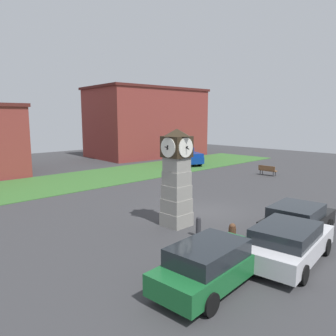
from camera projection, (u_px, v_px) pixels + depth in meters
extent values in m
plane|color=#38383A|center=(205.00, 212.00, 18.11)|extent=(72.46, 72.46, 0.00)
cube|color=gray|center=(176.00, 219.00, 15.86)|extent=(1.18, 1.18, 0.67)
cube|color=gray|center=(177.00, 205.00, 15.76)|extent=(1.13, 1.13, 0.67)
cube|color=gray|center=(177.00, 192.00, 15.66)|extent=(1.07, 1.07, 0.67)
cube|color=gray|center=(177.00, 178.00, 15.56)|extent=(1.02, 1.02, 0.67)
cube|color=gray|center=(177.00, 164.00, 15.45)|extent=(0.96, 0.96, 0.67)
cube|color=#2D2316|center=(177.00, 147.00, 15.32)|extent=(1.11, 1.11, 0.99)
cylinder|color=white|center=(168.00, 146.00, 15.73)|extent=(0.91, 0.04, 0.91)
cube|color=black|center=(168.00, 146.00, 15.75)|extent=(0.06, 0.21, 0.05)
cube|color=black|center=(168.00, 146.00, 15.75)|extent=(0.04, 0.10, 0.34)
cylinder|color=white|center=(186.00, 148.00, 14.92)|extent=(0.91, 0.04, 0.91)
cube|color=black|center=(186.00, 148.00, 14.90)|extent=(0.06, 0.19, 0.16)
cube|color=black|center=(186.00, 148.00, 14.90)|extent=(0.04, 0.33, 0.17)
cylinder|color=white|center=(185.00, 146.00, 15.72)|extent=(0.04, 0.91, 0.91)
cube|color=black|center=(185.00, 146.00, 15.74)|extent=(0.13, 0.06, 0.20)
cube|color=black|center=(185.00, 146.00, 15.74)|extent=(0.21, 0.04, 0.31)
cylinder|color=white|center=(168.00, 148.00, 14.92)|extent=(0.04, 0.91, 0.91)
cube|color=black|center=(168.00, 148.00, 14.90)|extent=(0.06, 0.06, 0.21)
cube|color=black|center=(168.00, 148.00, 14.90)|extent=(0.34, 0.04, 0.12)
pyramid|color=#2D2316|center=(177.00, 132.00, 15.22)|extent=(1.17, 1.17, 0.35)
cylinder|color=#333338|center=(175.00, 219.00, 15.34)|extent=(0.28, 0.28, 0.93)
sphere|color=#333338|center=(175.00, 209.00, 15.26)|extent=(0.25, 0.25, 0.25)
cylinder|color=#333338|center=(198.00, 228.00, 14.38)|extent=(0.23, 0.23, 0.77)
sphere|color=#333338|center=(199.00, 219.00, 14.32)|extent=(0.20, 0.20, 0.20)
cylinder|color=brown|center=(232.00, 236.00, 13.40)|extent=(0.30, 0.30, 0.75)
sphere|color=brown|center=(232.00, 227.00, 13.33)|extent=(0.27, 0.27, 0.27)
cylinder|color=maroon|center=(262.00, 240.00, 12.95)|extent=(0.29, 0.29, 0.76)
sphere|color=maroon|center=(262.00, 230.00, 12.88)|extent=(0.26, 0.26, 0.26)
cube|color=#19602D|center=(214.00, 267.00, 10.18)|extent=(4.60, 2.02, 0.65)
cube|color=#1E2328|center=(208.00, 252.00, 9.84)|extent=(2.57, 1.74, 0.53)
cylinder|color=black|center=(216.00, 254.00, 11.79)|extent=(0.65, 0.26, 0.64)
cylinder|color=black|center=(259.00, 268.00, 10.71)|extent=(0.65, 0.26, 0.64)
cylinder|color=black|center=(164.00, 283.00, 9.73)|extent=(0.65, 0.26, 0.64)
cylinder|color=black|center=(210.00, 304.00, 8.66)|extent=(0.65, 0.26, 0.64)
cube|color=silver|center=(289.00, 245.00, 11.92)|extent=(4.79, 2.51, 0.66)
cube|color=#1E2328|center=(286.00, 232.00, 11.56)|extent=(2.72, 2.11, 0.50)
cylinder|color=black|center=(277.00, 236.00, 13.64)|extent=(0.66, 0.29, 0.64)
cylinder|color=black|center=(326.00, 247.00, 12.47)|extent=(0.66, 0.29, 0.64)
cylinder|color=black|center=(247.00, 258.00, 11.45)|extent=(0.66, 0.29, 0.64)
cylinder|color=black|center=(303.00, 274.00, 10.28)|extent=(0.66, 0.29, 0.64)
cube|color=black|center=(298.00, 223.00, 14.43)|extent=(4.36, 2.32, 0.67)
cube|color=#1E2328|center=(297.00, 211.00, 14.10)|extent=(2.46, 2.00, 0.50)
cylinder|color=black|center=(288.00, 218.00, 16.06)|extent=(0.66, 0.27, 0.64)
cylinder|color=black|center=(329.00, 226.00, 14.85)|extent=(0.66, 0.27, 0.64)
cylinder|color=black|center=(265.00, 232.00, 14.10)|extent=(0.66, 0.27, 0.64)
cylinder|color=black|center=(310.00, 242.00, 12.89)|extent=(0.66, 0.27, 0.64)
cube|color=navy|center=(186.00, 158.00, 36.29)|extent=(4.06, 5.55, 0.70)
cube|color=navy|center=(183.00, 151.00, 37.03)|extent=(2.51, 2.46, 0.80)
cube|color=navy|center=(190.00, 154.00, 35.24)|extent=(3.05, 3.44, 0.36)
cylinder|color=black|center=(173.00, 159.00, 37.49)|extent=(0.60, 0.84, 0.80)
cylinder|color=black|center=(189.00, 159.00, 38.10)|extent=(0.60, 0.84, 0.80)
cylinder|color=black|center=(183.00, 163.00, 34.58)|extent=(0.60, 0.84, 0.80)
cylinder|color=black|center=(200.00, 162.00, 35.19)|extent=(0.60, 0.84, 0.80)
cube|color=brown|center=(268.00, 170.00, 29.51)|extent=(0.51, 1.60, 0.08)
cube|color=brown|center=(267.00, 168.00, 29.30)|extent=(0.07, 1.60, 0.40)
cylinder|color=#262628|center=(275.00, 173.00, 29.23)|extent=(0.06, 0.06, 0.45)
cylinder|color=#262628|center=(262.00, 172.00, 30.13)|extent=(0.06, 0.06, 0.45)
cylinder|color=#262628|center=(273.00, 174.00, 28.95)|extent=(0.06, 0.06, 0.45)
cylinder|color=#262628|center=(260.00, 172.00, 29.85)|extent=(0.06, 0.06, 0.45)
cube|color=maroon|center=(146.00, 124.00, 44.27)|extent=(15.15, 10.04, 8.67)
cube|color=#4F1E1B|center=(146.00, 90.00, 43.58)|extent=(15.61, 10.34, 0.30)
cube|color=#386B2D|center=(112.00, 175.00, 29.60)|extent=(43.47, 7.84, 0.04)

